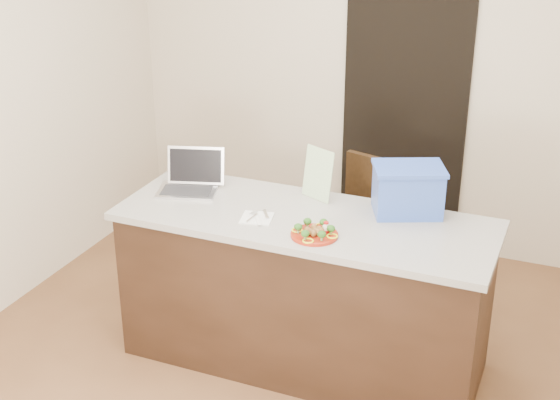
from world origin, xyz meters
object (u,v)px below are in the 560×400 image
at_px(plate, 314,235).
at_px(blue_box, 408,190).
at_px(yogurt_bottle, 326,230).
at_px(laptop, 191,179).
at_px(chair, 370,229).
at_px(napkin, 257,218).
at_px(island, 304,290).

xyz_separation_m(plate, blue_box, (0.36, 0.46, 0.13)).
xyz_separation_m(plate, yogurt_bottle, (0.05, 0.03, 0.02)).
xyz_separation_m(laptop, chair, (0.93, 0.59, -0.41)).
bearing_deg(laptop, napkin, -40.70).
bearing_deg(blue_box, yogurt_bottle, -149.07).
height_order(yogurt_bottle, chair, chair).
bearing_deg(blue_box, napkin, -175.72).
distance_m(plate, laptop, 0.93).
height_order(napkin, blue_box, blue_box).
relative_size(island, yogurt_bottle, 26.68).
bearing_deg(napkin, yogurt_bottle, -7.41).
relative_size(plate, chair, 0.24).
relative_size(napkin, blue_box, 0.36).
bearing_deg(island, plate, -57.61).
bearing_deg(plate, blue_box, 52.03).
xyz_separation_m(napkin, blue_box, (0.72, 0.38, 0.13)).
height_order(yogurt_bottle, laptop, laptop).
bearing_deg(blue_box, laptop, 163.52).
bearing_deg(laptop, plate, -36.53).
distance_m(laptop, blue_box, 1.25).
bearing_deg(chair, plate, -77.44).
bearing_deg(chair, blue_box, -38.60).
bearing_deg(plate, napkin, 166.93).
bearing_deg(chair, island, -88.58).
xyz_separation_m(island, chair, (0.18, 0.70, 0.11)).
height_order(island, napkin, napkin).
distance_m(island, plate, 0.53).
distance_m(yogurt_bottle, laptop, 0.97).
height_order(laptop, blue_box, blue_box).
height_order(blue_box, chair, blue_box).
bearing_deg(island, laptop, 171.82).
xyz_separation_m(yogurt_bottle, laptop, (-0.93, 0.28, 0.03)).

